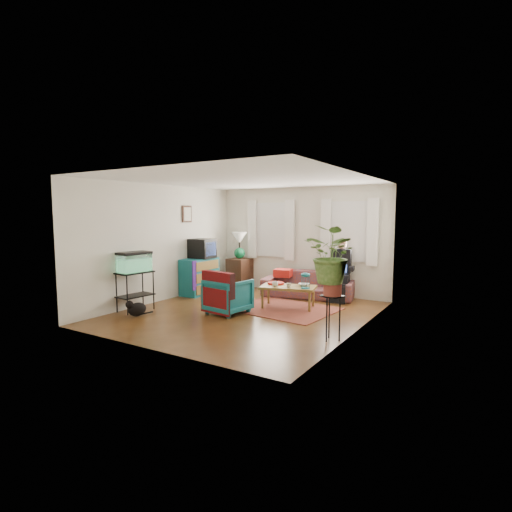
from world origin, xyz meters
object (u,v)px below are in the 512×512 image
Objects in this scene: side_table at (240,273)px; plant_stand at (332,318)px; dresser at (199,276)px; aquarium_stand at (135,291)px; coffee_table at (288,297)px; armchair at (228,294)px; sofa at (308,280)px.

side_table is 1.10× the size of plant_stand.
dresser is (-0.34, -1.25, 0.05)m from side_table.
coffee_table is at bearing 41.70° from aquarium_stand.
side_table is at bearing 132.68° from coffee_table.
aquarium_stand is (-0.01, -2.00, -0.04)m from dresser.
dresser is 2.53m from coffee_table.
armchair reaches higher than plant_stand.
armchair is (1.70, 0.83, -0.02)m from aquarium_stand.
side_table is 0.79× the size of dresser.
side_table reaches higher than coffee_table.
dresser reaches higher than coffee_table.
sofa is 2.96× the size of plant_stand.
aquarium_stand reaches higher than armchair.
sofa is 1.88× the size of coffee_table.
coffee_table is at bearing 134.76° from plant_stand.
dresser reaches higher than sofa.
side_table is 2.60m from coffee_table.
sofa is 2.63m from dresser.
coffee_table is (0.10, -1.22, -0.18)m from sofa.
armchair is (1.35, -2.41, -0.01)m from side_table.
dresser is at bearing 161.90° from coffee_table.
sofa is 2.70× the size of side_table.
armchair is at bearing -119.21° from sofa.
coffee_table is at bearing -121.54° from armchair.
sofa is 2.15× the size of dresser.
armchair is 2.44m from plant_stand.
dresser is 4.42m from plant_stand.
dresser is at bearing -26.47° from armchair.
dresser is 0.87× the size of coffee_table.
coffee_table is at bearing -4.86° from dresser.
sofa is 2.76× the size of armchair.
armchair is (-0.72, -2.21, -0.03)m from sofa.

